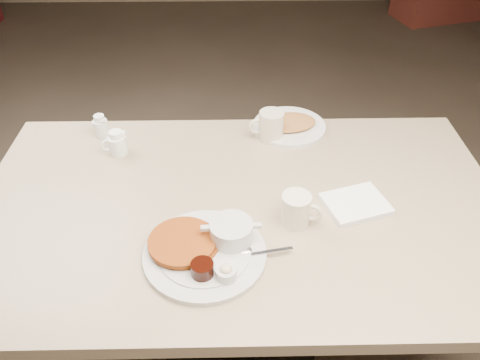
{
  "coord_description": "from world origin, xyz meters",
  "views": [
    {
      "loc": [
        -0.02,
        -1.01,
        1.65
      ],
      "look_at": [
        0.0,
        0.02,
        0.82
      ],
      "focal_mm": 35.7,
      "sensor_mm": 36.0,
      "label": 1
    }
  ],
  "objects_px": {
    "creamer_right": "(101,127)",
    "hash_plate": "(289,125)",
    "coffee_mug_far": "(270,126)",
    "creamer_left": "(117,143)",
    "main_plate": "(207,247)",
    "diner_table": "(240,245)",
    "coffee_mug_near": "(297,209)"
  },
  "relations": [
    {
      "from": "creamer_right",
      "to": "hash_plate",
      "type": "xyz_separation_m",
      "value": [
        0.64,
        0.03,
        -0.02
      ]
    },
    {
      "from": "coffee_mug_far",
      "to": "creamer_left",
      "type": "distance_m",
      "value": 0.5
    },
    {
      "from": "main_plate",
      "to": "creamer_left",
      "type": "bearing_deg",
      "value": 124.31
    },
    {
      "from": "diner_table",
      "to": "creamer_left",
      "type": "relative_size",
      "value": 17.34
    },
    {
      "from": "creamer_right",
      "to": "hash_plate",
      "type": "bearing_deg",
      "value": 3.09
    },
    {
      "from": "creamer_left",
      "to": "coffee_mug_far",
      "type": "bearing_deg",
      "value": 8.4
    },
    {
      "from": "coffee_mug_far",
      "to": "hash_plate",
      "type": "relative_size",
      "value": 0.41
    },
    {
      "from": "diner_table",
      "to": "coffee_mug_near",
      "type": "height_order",
      "value": "coffee_mug_near"
    },
    {
      "from": "coffee_mug_near",
      "to": "creamer_left",
      "type": "bearing_deg",
      "value": 148.19
    },
    {
      "from": "diner_table",
      "to": "coffee_mug_far",
      "type": "xyz_separation_m",
      "value": [
        0.11,
        0.33,
        0.22
      ]
    },
    {
      "from": "coffee_mug_far",
      "to": "main_plate",
      "type": "bearing_deg",
      "value": -110.51
    },
    {
      "from": "coffee_mug_near",
      "to": "creamer_right",
      "type": "height_order",
      "value": "coffee_mug_near"
    },
    {
      "from": "creamer_right",
      "to": "main_plate",
      "type": "bearing_deg",
      "value": -55.41
    },
    {
      "from": "main_plate",
      "to": "hash_plate",
      "type": "height_order",
      "value": "main_plate"
    },
    {
      "from": "coffee_mug_far",
      "to": "creamer_right",
      "type": "height_order",
      "value": "coffee_mug_far"
    },
    {
      "from": "coffee_mug_far",
      "to": "creamer_right",
      "type": "relative_size",
      "value": 1.49
    },
    {
      "from": "coffee_mug_far",
      "to": "creamer_right",
      "type": "xyz_separation_m",
      "value": [
        -0.57,
        0.03,
        -0.01
      ]
    },
    {
      "from": "coffee_mug_far",
      "to": "creamer_left",
      "type": "bearing_deg",
      "value": -171.6
    },
    {
      "from": "diner_table",
      "to": "creamer_right",
      "type": "xyz_separation_m",
      "value": [
        -0.46,
        0.36,
        0.21
      ]
    },
    {
      "from": "diner_table",
      "to": "coffee_mug_near",
      "type": "distance_m",
      "value": 0.27
    },
    {
      "from": "diner_table",
      "to": "creamer_left",
      "type": "xyz_separation_m",
      "value": [
        -0.39,
        0.26,
        0.21
      ]
    },
    {
      "from": "creamer_right",
      "to": "creamer_left",
      "type": "bearing_deg",
      "value": -54.2
    },
    {
      "from": "coffee_mug_near",
      "to": "coffee_mug_far",
      "type": "bearing_deg",
      "value": 95.94
    },
    {
      "from": "creamer_left",
      "to": "creamer_right",
      "type": "distance_m",
      "value": 0.12
    },
    {
      "from": "coffee_mug_near",
      "to": "coffee_mug_far",
      "type": "height_order",
      "value": "coffee_mug_far"
    },
    {
      "from": "coffee_mug_near",
      "to": "coffee_mug_far",
      "type": "distance_m",
      "value": 0.41
    },
    {
      "from": "diner_table",
      "to": "coffee_mug_near",
      "type": "relative_size",
      "value": 12.55
    },
    {
      "from": "coffee_mug_near",
      "to": "diner_table",
      "type": "bearing_deg",
      "value": 152.65
    },
    {
      "from": "main_plate",
      "to": "coffee_mug_far",
      "type": "xyz_separation_m",
      "value": [
        0.19,
        0.52,
        0.03
      ]
    },
    {
      "from": "creamer_right",
      "to": "coffee_mug_far",
      "type": "bearing_deg",
      "value": -2.69
    },
    {
      "from": "coffee_mug_far",
      "to": "creamer_left",
      "type": "relative_size",
      "value": 1.38
    },
    {
      "from": "diner_table",
      "to": "creamer_left",
      "type": "bearing_deg",
      "value": 146.58
    }
  ]
}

